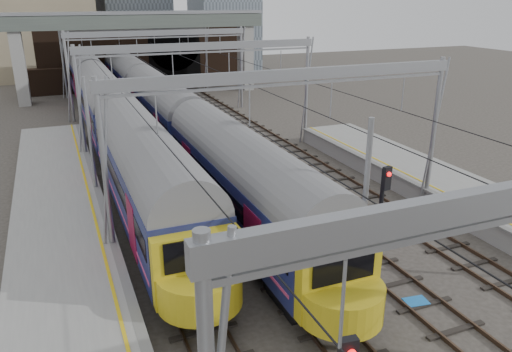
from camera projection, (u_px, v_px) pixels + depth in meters
name	position (u px, v px, depth m)	size (l,w,h in m)	color
ground	(389.00, 328.00, 17.20)	(160.00, 160.00, 0.00)	#38332D
platform_left	(72.00, 345.00, 15.55)	(4.32, 55.00, 1.12)	gray
tracks	(238.00, 185.00, 30.25)	(14.40, 80.00, 0.22)	#4C3828
overhead_line	(204.00, 63.00, 33.66)	(16.80, 80.00, 8.00)	gray
retaining_wall	(144.00, 52.00, 61.41)	(28.00, 2.75, 9.00)	#301F15
overbridge	(139.00, 30.00, 54.75)	(28.00, 3.00, 9.25)	gray
train_main	(143.00, 91.00, 45.67)	(2.99, 69.01, 5.08)	black
train_second	(104.00, 104.00, 39.69)	(3.10, 53.73, 5.23)	black
signal_near_centre	(381.00, 212.00, 18.88)	(0.38, 0.47, 4.94)	black
equip_cover_a	(416.00, 302.00, 18.60)	(0.87, 0.61, 0.10)	blue
equip_cover_b	(315.00, 279.00, 20.13)	(0.86, 0.61, 0.10)	blue
equip_cover_c	(370.00, 252.00, 22.26)	(0.85, 0.60, 0.10)	blue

